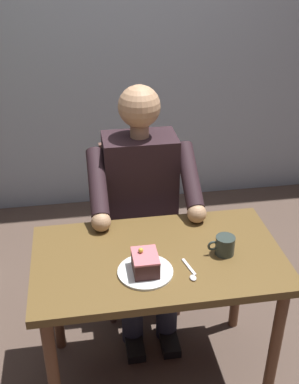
{
  "coord_description": "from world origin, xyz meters",
  "views": [
    {
      "loc": [
        0.29,
        1.55,
        1.9
      ],
      "look_at": [
        0.02,
        -0.1,
        0.95
      ],
      "focal_mm": 44.09,
      "sensor_mm": 36.0,
      "label": 1
    }
  ],
  "objects_px": {
    "dining_table": "(158,274)",
    "cake_slice": "(145,263)",
    "seated_person": "(142,208)",
    "chair": "(138,217)",
    "dessert_spoon": "(191,273)",
    "coffee_cup": "(225,245)"
  },
  "relations": [
    {
      "from": "dining_table",
      "to": "cake_slice",
      "type": "bearing_deg",
      "value": 55.11
    },
    {
      "from": "seated_person",
      "to": "cake_slice",
      "type": "xyz_separation_m",
      "value": [
        0.07,
        0.55,
        0.09
      ]
    },
    {
      "from": "chair",
      "to": "seated_person",
      "type": "bearing_deg",
      "value": 90.0
    },
    {
      "from": "seated_person",
      "to": "cake_slice",
      "type": "relative_size",
      "value": 10.03
    },
    {
      "from": "chair",
      "to": "seated_person",
      "type": "relative_size",
      "value": 0.71
    },
    {
      "from": "dessert_spoon",
      "to": "chair",
      "type": "bearing_deg",
      "value": -81.99
    },
    {
      "from": "cake_slice",
      "to": "dessert_spoon",
      "type": "relative_size",
      "value": 0.89
    },
    {
      "from": "dining_table",
      "to": "dessert_spoon",
      "type": "xyz_separation_m",
      "value": [
        -0.11,
        0.14,
        0.1
      ]
    },
    {
      "from": "dessert_spoon",
      "to": "dining_table",
      "type": "bearing_deg",
      "value": -51.92
    },
    {
      "from": "cake_slice",
      "to": "coffee_cup",
      "type": "bearing_deg",
      "value": -168.21
    },
    {
      "from": "seated_person",
      "to": "cake_slice",
      "type": "distance_m",
      "value": 0.57
    },
    {
      "from": "chair",
      "to": "dessert_spoon",
      "type": "height_order",
      "value": "chair"
    },
    {
      "from": "seated_person",
      "to": "dessert_spoon",
      "type": "xyz_separation_m",
      "value": [
        -0.11,
        0.59,
        0.05
      ]
    },
    {
      "from": "dining_table",
      "to": "chair",
      "type": "distance_m",
      "value": 0.63
    },
    {
      "from": "seated_person",
      "to": "cake_slice",
      "type": "height_order",
      "value": "seated_person"
    },
    {
      "from": "dessert_spoon",
      "to": "cake_slice",
      "type": "bearing_deg",
      "value": -10.98
    },
    {
      "from": "chair",
      "to": "seated_person",
      "type": "height_order",
      "value": "seated_person"
    },
    {
      "from": "cake_slice",
      "to": "dining_table",
      "type": "bearing_deg",
      "value": -124.89
    },
    {
      "from": "chair",
      "to": "cake_slice",
      "type": "height_order",
      "value": "chair"
    },
    {
      "from": "chair",
      "to": "coffee_cup",
      "type": "distance_m",
      "value": 0.75
    },
    {
      "from": "coffee_cup",
      "to": "dessert_spoon",
      "type": "height_order",
      "value": "coffee_cup"
    },
    {
      "from": "coffee_cup",
      "to": "cake_slice",
      "type": "bearing_deg",
      "value": 11.79
    }
  ]
}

